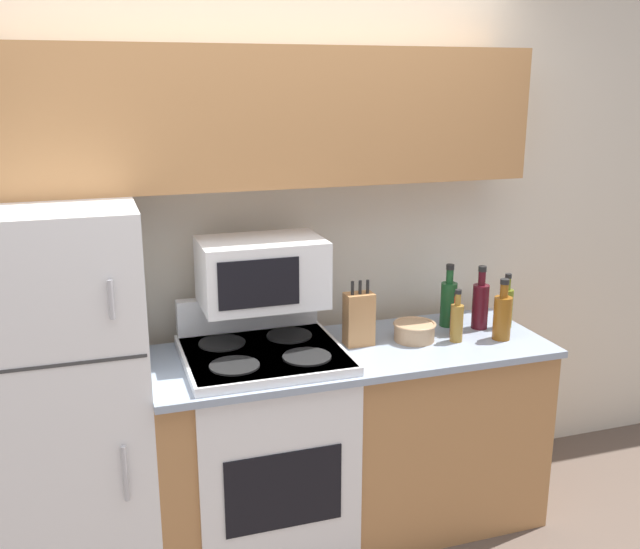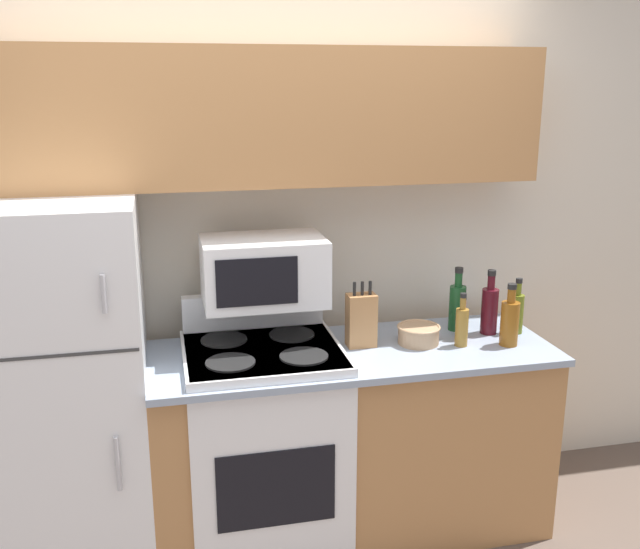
% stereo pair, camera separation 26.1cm
% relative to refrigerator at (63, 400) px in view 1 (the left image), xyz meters
% --- Properties ---
extents(wall_back, '(8.00, 0.05, 2.55)m').
position_rel_refrigerator_xyz_m(wall_back, '(0.87, 0.38, 0.48)').
color(wall_back, beige).
rests_on(wall_back, ground_plane).
extents(lower_cabinets, '(1.75, 0.64, 0.89)m').
position_rel_refrigerator_xyz_m(lower_cabinets, '(1.20, -0.05, -0.34)').
color(lower_cabinets, '#B27A47').
rests_on(lower_cabinets, ground_plane).
extents(refrigerator, '(0.65, 0.72, 1.58)m').
position_rel_refrigerator_xyz_m(refrigerator, '(0.00, 0.00, 0.00)').
color(refrigerator, white).
rests_on(refrigerator, ground_plane).
extents(upper_cabinets, '(2.39, 0.31, 0.57)m').
position_rel_refrigerator_xyz_m(upper_cabinets, '(0.87, 0.20, 1.08)').
color(upper_cabinets, '#B27A47').
rests_on(upper_cabinets, refrigerator).
extents(stove, '(0.66, 0.62, 1.09)m').
position_rel_refrigerator_xyz_m(stove, '(0.80, -0.06, -0.31)').
color(stove, white).
rests_on(stove, ground_plane).
extents(microwave, '(0.52, 0.35, 0.28)m').
position_rel_refrigerator_xyz_m(microwave, '(0.83, 0.06, 0.44)').
color(microwave, white).
rests_on(microwave, stove).
extents(knife_block, '(0.13, 0.08, 0.29)m').
position_rel_refrigerator_xyz_m(knife_block, '(1.24, -0.03, 0.22)').
color(knife_block, '#B27A47').
rests_on(knife_block, lower_cabinets).
extents(bowl, '(0.19, 0.19, 0.08)m').
position_rel_refrigerator_xyz_m(bowl, '(1.50, -0.06, 0.14)').
color(bowl, tan).
rests_on(bowl, lower_cabinets).
extents(bottle_vinegar, '(0.06, 0.06, 0.24)m').
position_rel_refrigerator_xyz_m(bottle_vinegar, '(1.67, -0.12, 0.19)').
color(bottle_vinegar, olive).
rests_on(bottle_vinegar, lower_cabinets).
extents(bottle_wine_green, '(0.08, 0.08, 0.30)m').
position_rel_refrigerator_xyz_m(bottle_wine_green, '(1.74, 0.08, 0.22)').
color(bottle_wine_green, '#194C23').
rests_on(bottle_wine_green, lower_cabinets).
extents(bottle_whiskey, '(0.08, 0.08, 0.28)m').
position_rel_refrigerator_xyz_m(bottle_whiskey, '(1.88, -0.16, 0.21)').
color(bottle_whiskey, brown).
rests_on(bottle_whiskey, lower_cabinets).
extents(bottle_hot_sauce, '(0.05, 0.05, 0.20)m').
position_rel_refrigerator_xyz_m(bottle_hot_sauce, '(1.71, -0.04, 0.18)').
color(bottle_hot_sauce, red).
rests_on(bottle_hot_sauce, lower_cabinets).
extents(bottle_wine_red, '(0.08, 0.08, 0.30)m').
position_rel_refrigerator_xyz_m(bottle_wine_red, '(1.86, -0.00, 0.22)').
color(bottle_wine_red, '#470F19').
rests_on(bottle_wine_red, lower_cabinets).
extents(bottle_olive_oil, '(0.06, 0.06, 0.26)m').
position_rel_refrigerator_xyz_m(bottle_olive_oil, '(1.99, -0.02, 0.20)').
color(bottle_olive_oil, '#5B6619').
rests_on(bottle_olive_oil, lower_cabinets).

